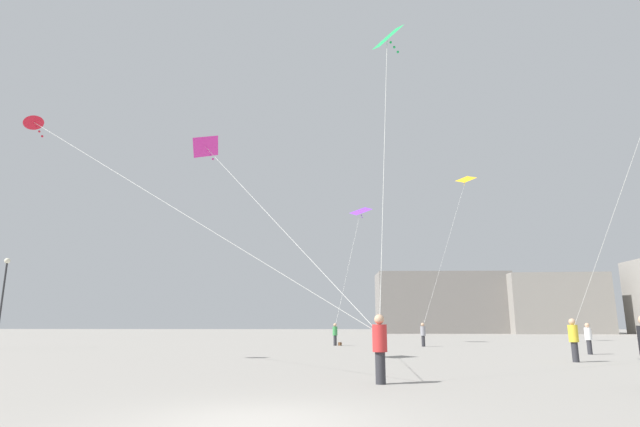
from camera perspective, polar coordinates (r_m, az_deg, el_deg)
name	(u,v)px	position (r m, az deg, el deg)	size (l,w,h in m)	color
ground_plane	(257,423)	(8.69, -7.17, -22.70)	(300.00, 300.00, 0.00)	gray
person_in_green	(335,333)	(37.79, 1.73, -13.53)	(0.35, 0.35, 1.61)	#2D2D33
person_in_red	(380,345)	(13.88, 6.86, -14.75)	(0.39, 0.39, 1.81)	#2D2D33
person_in_white	(588,337)	(30.35, 28.35, -12.33)	(0.35, 0.35, 1.61)	#2D2D33
person_in_yellow	(574,338)	(24.04, 27.01, -12.57)	(0.39, 0.39, 1.78)	#2D2D33
person_in_grey	(423,333)	(36.92, 11.70, -13.29)	(0.36, 0.36, 1.64)	#2D2D33
kite_amber_delta	(465,182)	(47.94, 16.24, 3.49)	(6.56, 9.31, 13.73)	yellow
kite_magenta_delta	(207,148)	(23.49, -12.81, 7.28)	(7.98, 8.35, 8.58)	#D12899
kite_crimson_diamond	(40,126)	(25.49, -29.40, 8.71)	(15.36, 6.66, 9.33)	red
kite_violet_delta	(360,212)	(43.15, 4.62, 0.16)	(3.12, 5.29, 10.17)	purple
kite_emerald_delta	(387,41)	(21.50, 7.65, 19.00)	(1.54, 5.34, 12.07)	green
building_left_hall	(441,303)	(90.01, 13.71, -9.91)	(22.43, 9.77, 10.22)	gray
building_centre_hall	(545,305)	(95.95, 24.38, -9.48)	(15.85, 17.14, 9.64)	gray
lamppost_east	(4,288)	(38.59, -32.46, -7.25)	(0.36, 0.36, 5.79)	#2D2D30
handbag_beside_flyer	(340,344)	(37.90, 2.29, -14.68)	(0.32, 0.14, 0.24)	brown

